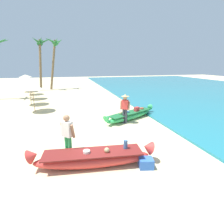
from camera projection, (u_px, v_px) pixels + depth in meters
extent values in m
plane|color=beige|center=(100.00, 149.00, 7.11)|extent=(80.00, 80.00, 0.00)
ellipsoid|color=red|center=(93.00, 159.00, 5.90)|extent=(3.91, 1.18, 0.49)
cone|color=red|center=(33.00, 155.00, 5.55)|extent=(0.47, 0.51, 0.54)
cone|color=red|center=(147.00, 147.00, 6.10)|extent=(0.47, 0.51, 0.54)
cube|color=maroon|center=(93.00, 152.00, 5.84)|extent=(3.30, 1.13, 0.04)
cylinder|color=#386699|center=(126.00, 145.00, 6.04)|extent=(0.14, 0.14, 0.32)
sphere|color=tan|center=(107.00, 150.00, 5.81)|extent=(0.18, 0.18, 0.18)
cylinder|color=silver|center=(87.00, 152.00, 5.77)|extent=(0.23, 0.23, 0.10)
ellipsoid|color=#38B760|center=(130.00, 116.00, 10.90)|extent=(3.74, 2.45, 0.42)
cone|color=#38B760|center=(108.00, 118.00, 9.58)|extent=(0.55, 0.55, 0.48)
cone|color=#38B760|center=(149.00, 107.00, 12.07)|extent=(0.55, 0.55, 0.48)
cube|color=#1E6435|center=(131.00, 112.00, 10.84)|extent=(3.20, 2.16, 0.04)
cylinder|color=#B74C38|center=(142.00, 109.00, 11.58)|extent=(0.27, 0.27, 0.10)
cube|color=#B73333|center=(137.00, 109.00, 11.07)|extent=(0.38, 0.34, 0.27)
cylinder|color=#386699|center=(128.00, 112.00, 10.75)|extent=(0.16, 0.16, 0.10)
sphere|color=tan|center=(121.00, 113.00, 10.38)|extent=(0.18, 0.18, 0.18)
cylinder|color=#333842|center=(126.00, 116.00, 10.06)|extent=(0.14, 0.14, 0.84)
cylinder|color=#333842|center=(124.00, 116.00, 10.10)|extent=(0.14, 0.14, 0.84)
cube|color=#DB3D38|center=(125.00, 105.00, 9.90)|extent=(0.42, 0.38, 0.53)
cylinder|color=#9E7051|center=(129.00, 106.00, 9.83)|extent=(0.18, 0.21, 0.48)
cylinder|color=#9E7051|center=(121.00, 105.00, 9.96)|extent=(0.18, 0.21, 0.48)
sphere|color=#9E7051|center=(125.00, 98.00, 9.80)|extent=(0.22, 0.22, 0.22)
cylinder|color=tan|center=(125.00, 96.00, 9.78)|extent=(0.44, 0.44, 0.02)
cone|color=tan|center=(125.00, 95.00, 9.76)|extent=(0.26, 0.26, 0.12)
cylinder|color=green|center=(67.00, 148.00, 6.26)|extent=(0.14, 0.14, 0.90)
cylinder|color=green|center=(70.00, 149.00, 6.19)|extent=(0.14, 0.14, 0.90)
cube|color=silver|center=(67.00, 129.00, 6.03)|extent=(0.41, 0.41, 0.54)
cylinder|color=#9E7051|center=(63.00, 129.00, 6.17)|extent=(0.20, 0.20, 0.50)
cylinder|color=#9E7051|center=(73.00, 131.00, 5.95)|extent=(0.20, 0.20, 0.50)
sphere|color=#9E7051|center=(66.00, 118.00, 5.93)|extent=(0.22, 0.22, 0.22)
cylinder|color=#8E6B47|center=(33.00, 99.00, 12.38)|extent=(0.04, 0.04, 1.90)
cone|color=beige|center=(32.00, 87.00, 12.17)|extent=(1.60, 1.60, 0.32)
cylinder|color=#8E6B47|center=(30.00, 93.00, 14.46)|extent=(0.04, 0.04, 1.90)
cone|color=beige|center=(29.00, 84.00, 14.25)|extent=(1.60, 1.60, 0.32)
cylinder|color=#8E6B47|center=(31.00, 89.00, 16.71)|extent=(0.04, 0.04, 1.90)
cone|color=beige|center=(30.00, 81.00, 16.50)|extent=(1.60, 1.60, 0.32)
cylinder|color=#8E6B47|center=(29.00, 86.00, 19.17)|extent=(0.04, 0.04, 1.90)
cone|color=beige|center=(28.00, 79.00, 18.96)|extent=(1.60, 1.60, 0.32)
cylinder|color=#8E6B47|center=(25.00, 84.00, 21.15)|extent=(0.04, 0.04, 1.90)
cone|color=beige|center=(24.00, 77.00, 20.93)|extent=(1.60, 1.60, 0.32)
cylinder|color=#8E6B47|center=(26.00, 82.00, 23.33)|extent=(0.04, 0.04, 1.90)
cone|color=beige|center=(25.00, 76.00, 23.12)|extent=(1.60, 1.60, 0.32)
cylinder|color=brown|center=(40.00, 66.00, 21.84)|extent=(0.72, 0.28, 6.12)
cone|color=#23602D|center=(44.00, 41.00, 21.27)|extent=(1.83, 0.38, 1.04)
cone|color=#23602D|center=(41.00, 41.00, 21.54)|extent=(0.78, 1.62, 0.88)
cone|color=#23602D|center=(37.00, 41.00, 21.28)|extent=(1.35, 1.18, 0.88)
cone|color=#23602D|center=(37.00, 41.00, 20.85)|extent=(1.31, 1.15, 1.04)
cone|color=#23602D|center=(40.00, 40.00, 20.78)|extent=(0.80, 1.60, 0.79)
cone|color=#287033|center=(0.00, 42.00, 16.12)|extent=(1.56, 1.63, 0.83)
cylinder|color=brown|center=(53.00, 65.00, 22.80)|extent=(1.24, 0.28, 6.20)
cone|color=#337F3D|center=(58.00, 42.00, 22.22)|extent=(1.37, 0.55, 1.14)
cone|color=#337F3D|center=(57.00, 42.00, 22.66)|extent=(1.18, 1.97, 0.87)
cone|color=#337F3D|center=(52.00, 42.00, 22.32)|extent=(1.52, 1.31, 0.95)
cone|color=#337F3D|center=(51.00, 41.00, 21.79)|extent=(1.70, 1.30, 0.88)
cone|color=#337F3D|center=(56.00, 41.00, 21.83)|extent=(0.85, 1.54, 0.98)
cube|color=blue|center=(146.00, 163.00, 5.83)|extent=(0.53, 0.48, 0.32)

